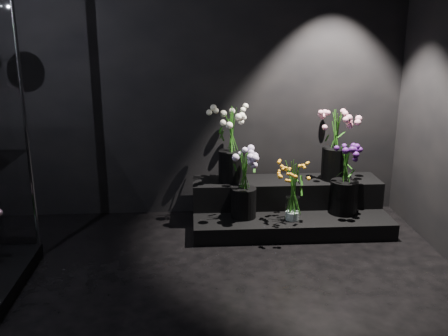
{
  "coord_description": "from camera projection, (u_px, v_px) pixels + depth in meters",
  "views": [
    {
      "loc": [
        -0.06,
        -2.84,
        1.87
      ],
      "look_at": [
        0.19,
        1.2,
        0.69
      ],
      "focal_mm": 40.0,
      "sensor_mm": 36.0,
      "label": 1
    }
  ],
  "objects": [
    {
      "name": "bouquet_orange_bells",
      "position": [
        293.0,
        190.0,
        4.45
      ],
      "size": [
        0.29,
        0.29,
        0.55
      ],
      "rotation": [
        0.0,
        0.0,
        0.15
      ],
      "color": "white",
      "rests_on": "display_riser"
    },
    {
      "name": "wall_back",
      "position": [
        198.0,
        74.0,
        4.77
      ],
      "size": [
        4.0,
        0.0,
        4.0
      ],
      "primitive_type": "plane",
      "rotation": [
        1.57,
        0.0,
        0.0
      ],
      "color": "black",
      "rests_on": "floor"
    },
    {
      "name": "bouquet_purple",
      "position": [
        345.0,
        175.0,
        4.6
      ],
      "size": [
        0.39,
        0.39,
        0.68
      ],
      "rotation": [
        0.0,
        0.0,
        -0.23
      ],
      "color": "black",
      "rests_on": "display_riser"
    },
    {
      "name": "bouquet_lilac",
      "position": [
        244.0,
        180.0,
        4.5
      ],
      "size": [
        0.44,
        0.44,
        0.62
      ],
      "rotation": [
        0.0,
        0.0,
        0.35
      ],
      "color": "black",
      "rests_on": "display_riser"
    },
    {
      "name": "wall_front",
      "position": [
        229.0,
        282.0,
        0.94
      ],
      "size": [
        4.0,
        0.0,
        4.0
      ],
      "primitive_type": "plane",
      "rotation": [
        -1.57,
        0.0,
        0.0
      ],
      "color": "black",
      "rests_on": "floor"
    },
    {
      "name": "bouquet_cream_roses",
      "position": [
        232.0,
        138.0,
        4.71
      ],
      "size": [
        0.47,
        0.47,
        0.73
      ],
      "rotation": [
        0.0,
        0.0,
        0.19
      ],
      "color": "black",
      "rests_on": "display_riser"
    },
    {
      "name": "display_riser",
      "position": [
        287.0,
        206.0,
        4.82
      ],
      "size": [
        1.82,
        0.81,
        0.4
      ],
      "color": "black",
      "rests_on": "floor"
    },
    {
      "name": "bouquet_pink_roses",
      "position": [
        336.0,
        141.0,
        4.76
      ],
      "size": [
        0.47,
        0.47,
        0.67
      ],
      "rotation": [
        0.0,
        0.0,
        -0.37
      ],
      "color": "black",
      "rests_on": "display_riser"
    },
    {
      "name": "floor",
      "position": [
        206.0,
        322.0,
        3.25
      ],
      "size": [
        4.0,
        4.0,
        0.0
      ],
      "primitive_type": "plane",
      "color": "black",
      "rests_on": "ground"
    }
  ]
}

